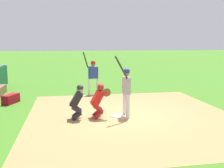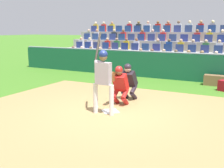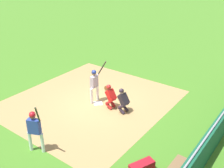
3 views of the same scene
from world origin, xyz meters
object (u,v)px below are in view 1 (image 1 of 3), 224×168
object	(u,v)px
catcher_crouching	(99,99)
home_plate_umpire	(77,100)
home_plate_marker	(118,116)
batter_at_plate	(126,86)
on_deck_batter	(93,73)
equipment_duffel_bag	(11,99)

from	to	relation	value
catcher_crouching	home_plate_umpire	xyz separation A→B (m)	(0.03, -0.76, -0.02)
home_plate_marker	home_plate_umpire	size ratio (longest dim) A/B	0.35
home_plate_marker	home_plate_umpire	world-z (taller)	home_plate_umpire
batter_at_plate	on_deck_batter	bearing A→B (deg)	-169.72
home_plate_marker	batter_at_plate	size ratio (longest dim) A/B	0.19
home_plate_marker	equipment_duffel_bag	distance (m)	5.19
catcher_crouching	home_plate_umpire	distance (m)	0.76
catcher_crouching	on_deck_batter	size ratio (longest dim) A/B	0.57
on_deck_batter	equipment_duffel_bag	bearing A→B (deg)	-68.93
home_plate_marker	on_deck_batter	world-z (taller)	on_deck_batter
equipment_duffel_bag	on_deck_batter	distance (m)	4.20
home_plate_umpire	on_deck_batter	bearing A→B (deg)	167.57
catcher_crouching	on_deck_batter	distance (m)	4.40
batter_at_plate	catcher_crouching	distance (m)	1.09
batter_at_plate	home_plate_umpire	xyz separation A→B (m)	(0.03, -1.76, -0.44)
batter_at_plate	home_plate_umpire	size ratio (longest dim) A/B	1.80
home_plate_marker	catcher_crouching	world-z (taller)	catcher_crouching
batter_at_plate	catcher_crouching	xyz separation A→B (m)	(-0.00, -1.00, -0.41)
catcher_crouching	home_plate_umpire	bearing A→B (deg)	-87.69
equipment_duffel_bag	on_deck_batter	bearing A→B (deg)	133.64
on_deck_batter	catcher_crouching	bearing A→B (deg)	-2.75
equipment_duffel_bag	home_plate_marker	bearing A→B (deg)	79.61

